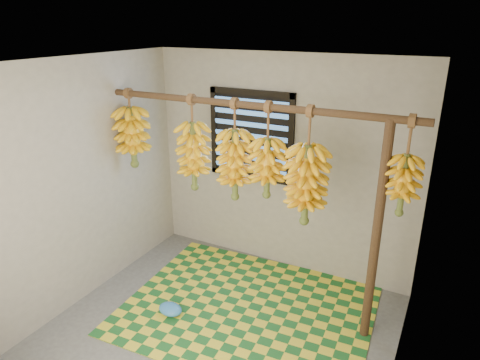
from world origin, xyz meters
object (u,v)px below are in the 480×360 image
Objects in this scene: woven_mat at (247,309)px; banana_bunch_b at (194,156)px; banana_bunch_f at (403,185)px; banana_bunch_d at (267,168)px; support_post at (376,237)px; banana_bunch_c at (235,165)px; plastic_bag at (170,309)px; banana_bunch_a at (132,137)px; banana_bunch_e at (306,185)px.

banana_bunch_b is (-0.68, 0.17, 1.44)m from woven_mat.
banana_bunch_f is at bearing 0.00° from banana_bunch_b.
banana_bunch_d is (0.10, 0.17, 1.45)m from woven_mat.
support_post is 1.40m from banana_bunch_c.
banana_bunch_f is (0.15, 0.00, 0.49)m from support_post.
plastic_bag is 1.68m from banana_bunch_d.
banana_bunch_c is at bearing 0.00° from banana_bunch_a.
banana_bunch_b is 0.79m from banana_bunch_d.
banana_bunch_f is (2.70, 0.00, -0.05)m from banana_bunch_a.
banana_bunch_b is (0.76, 0.00, -0.10)m from banana_bunch_a.
banana_bunch_b and banana_bunch_d have the same top height.
support_post is 1.89× the size of banana_bunch_e.
support_post is 1.50m from woven_mat.
banana_bunch_a is at bearing 180.00° from support_post.
woven_mat is 2.50× the size of banana_bunch_b.
banana_bunch_d is (0.79, 0.00, 0.00)m from banana_bunch_b.
plastic_bag is 1.54m from banana_bunch_c.
banana_bunch_a is 0.85× the size of banana_bunch_c.
plastic_bag is 0.24× the size of banana_bunch_e.
support_post reaches higher than woven_mat.
banana_bunch_e is at bearing -0.00° from banana_bunch_d.
banana_bunch_e and banana_bunch_f have the same top height.
plastic_bag is 0.31× the size of banana_bunch_f.
banana_bunch_f reaches higher than woven_mat.
banana_bunch_e is (0.48, 0.17, 1.35)m from woven_mat.
plastic_bag is at bearing -162.65° from banana_bunch_f.
banana_bunch_c is 0.91× the size of banana_bunch_e.
banana_bunch_c is 0.33m from banana_bunch_d.
banana_bunch_d is at bearing 38.86° from plastic_bag.
support_post is 2.08× the size of banana_bunch_c.
woven_mat is 1.61m from banana_bunch_b.
plastic_bag is 0.27× the size of banana_bunch_b.
support_post is at bearing 180.00° from banana_bunch_f.
woven_mat is at bearing -36.83° from banana_bunch_c.
banana_bunch_f is (1.48, 0.00, 0.07)m from banana_bunch_c.
banana_bunch_b and banana_bunch_e have the same top height.
banana_bunch_d is at bearing 58.48° from woven_mat.
banana_bunch_d is 0.39m from banana_bunch_e.
banana_bunch_f is at bearing 0.00° from banana_bunch_c.
banana_bunch_e is at bearing 19.47° from woven_mat.
banana_bunch_e is (0.70, -0.00, -0.08)m from banana_bunch_c.
banana_bunch_e is (-0.63, -0.00, 0.35)m from support_post.
woven_mat is at bearing -160.53° from banana_bunch_e.
banana_bunch_c is (1.22, 0.00, -0.12)m from banana_bunch_a.
woven_mat is (-1.11, -0.17, -0.99)m from support_post.
banana_bunch_e is (0.37, -0.00, -0.10)m from banana_bunch_d.
banana_bunch_f is (1.88, 0.59, 1.43)m from plastic_bag.
support_post is 2.28× the size of banana_bunch_d.
banana_bunch_e is at bearing -180.00° from banana_bunch_f.
banana_bunch_e is at bearing -180.00° from support_post.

